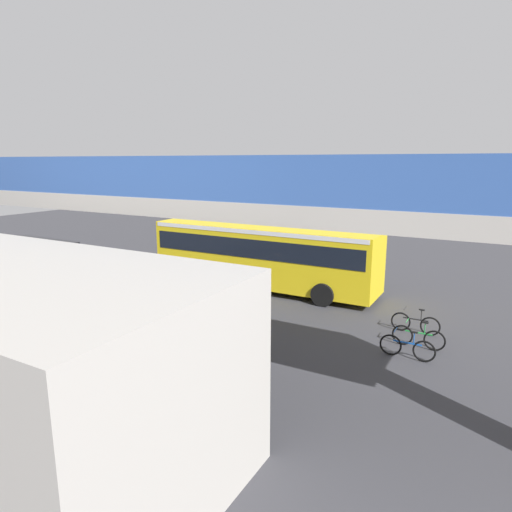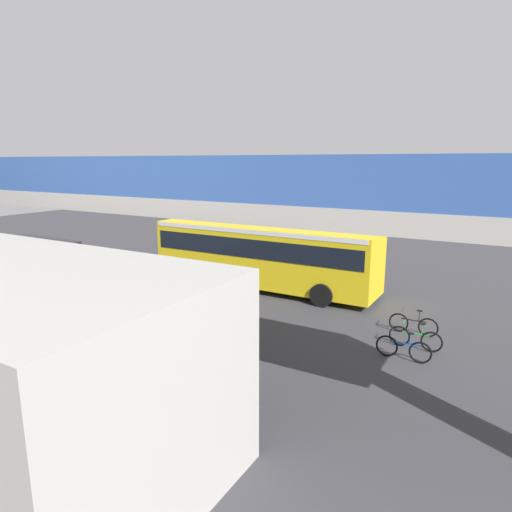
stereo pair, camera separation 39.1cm
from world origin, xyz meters
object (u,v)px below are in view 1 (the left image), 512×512
(parked_van, at_px, (36,256))
(pedestrian, at_px, (243,287))
(city_bus, at_px, (263,251))
(bicycle_blue, at_px, (407,348))
(bicycle_black, at_px, (415,324))
(bicycle_green, at_px, (418,337))
(traffic_sign, at_px, (379,240))

(parked_van, height_order, pedestrian, parked_van)
(city_bus, xyz_separation_m, bicycle_blue, (-7.98, 4.96, -1.51))
(parked_van, bearing_deg, bicycle_blue, 177.92)
(bicycle_blue, distance_m, pedestrian, 7.63)
(parked_van, distance_m, bicycle_blue, 19.76)
(bicycle_black, bearing_deg, parked_van, 4.91)
(bicycle_green, bearing_deg, parked_van, 1.02)
(city_bus, bearing_deg, bicycle_black, 161.83)
(city_bus, relative_size, bicycle_green, 6.52)
(parked_van, relative_size, bicycle_blue, 2.71)
(city_bus, distance_m, bicycle_green, 9.16)
(parked_van, distance_m, traffic_sign, 18.96)
(bicycle_green, xyz_separation_m, bicycle_blue, (0.17, 1.07, 0.00))
(parked_van, bearing_deg, pedestrian, -174.18)
(city_bus, distance_m, pedestrian, 3.21)
(city_bus, xyz_separation_m, parked_van, (11.75, 4.25, -0.70))
(pedestrian, relative_size, traffic_sign, 0.64)
(city_bus, height_order, bicycle_green, city_bus)
(parked_van, relative_size, bicycle_black, 2.71)
(bicycle_black, bearing_deg, bicycle_green, 103.85)
(city_bus, xyz_separation_m, bicycle_black, (-7.82, 2.57, -1.51))
(bicycle_green, relative_size, traffic_sign, 0.63)
(city_bus, distance_m, parked_van, 12.51)
(parked_van, distance_m, bicycle_black, 19.66)
(city_bus, xyz_separation_m, pedestrian, (-0.63, 2.99, -1.00))
(bicycle_blue, height_order, traffic_sign, traffic_sign)
(bicycle_green, distance_m, traffic_sign, 10.59)
(parked_van, height_order, bicycle_black, parked_van)
(city_bus, bearing_deg, bicycle_green, 154.47)
(city_bus, distance_m, traffic_sign, 7.26)
(city_bus, bearing_deg, parked_van, 19.88)
(parked_van, bearing_deg, bicycle_green, -178.98)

